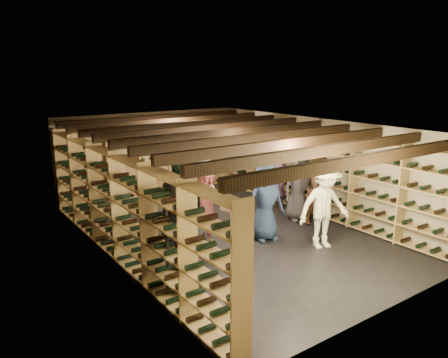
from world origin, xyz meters
TOP-DOWN VIEW (x-y plane):
  - ground at (0.00, 0.00)m, footprint 8.00×8.00m
  - walls at (0.00, 0.00)m, footprint 5.52×8.02m
  - ceiling at (0.00, 0.00)m, footprint 5.50×8.00m
  - ceiling_joists at (0.00, 0.00)m, footprint 5.40×7.12m
  - wine_rack_left at (-2.57, 0.00)m, footprint 0.32×7.50m
  - wine_rack_right at (2.57, 0.00)m, footprint 0.32×7.50m
  - wine_rack_back at (0.00, 3.83)m, footprint 4.70×0.30m
  - crate_stack_left at (-0.41, 1.30)m, footprint 0.58×0.48m
  - crate_stack_right at (0.36, 2.40)m, footprint 0.58×0.48m
  - crate_loose at (1.03, 1.41)m, footprint 0.58×0.48m
  - person_0 at (-2.18, -1.77)m, footprint 0.93×0.64m
  - person_1 at (-1.69, -0.49)m, footprint 0.61×0.42m
  - person_2 at (-0.83, -0.15)m, footprint 0.85×0.69m
  - person_3 at (1.06, -1.75)m, footprint 1.27×0.92m
  - person_5 at (-1.17, -0.67)m, footprint 1.80×0.99m
  - person_6 at (0.38, -0.73)m, footprint 0.91×0.67m
  - person_8 at (2.12, -0.71)m, footprint 0.86×0.71m
  - person_9 at (-0.55, 0.32)m, footprint 1.22×0.83m
  - person_10 at (-0.98, 0.66)m, footprint 1.08×0.62m
  - person_11 at (1.85, 0.54)m, footprint 1.50×0.84m
  - person_12 at (1.88, -0.21)m, footprint 0.89×0.67m

SIDE VIEW (x-z plane):
  - ground at x=0.00m, z-range 0.00..0.00m
  - crate_loose at x=1.03m, z-range 0.00..0.17m
  - crate_stack_right at x=0.36m, z-range 0.00..0.51m
  - crate_stack_left at x=-0.41m, z-range 0.00..0.85m
  - person_11 at x=1.85m, z-range 0.00..1.54m
  - person_1 at x=-1.69m, z-range 0.00..1.61m
  - person_8 at x=2.12m, z-range 0.00..1.63m
  - person_12 at x=1.88m, z-range 0.00..1.65m
  - person_2 at x=-0.83m, z-range 0.00..1.66m
  - person_6 at x=0.38m, z-range 0.00..1.71m
  - person_10 at x=-0.98m, z-range 0.00..1.73m
  - person_9 at x=-0.55m, z-range 0.00..1.74m
  - person_3 at x=1.06m, z-range 0.00..1.78m
  - person_0 at x=-2.18m, z-range 0.00..1.82m
  - person_5 at x=-1.17m, z-range 0.00..1.85m
  - wine_rack_back at x=0.00m, z-range 0.00..2.15m
  - wine_rack_left at x=-2.57m, z-range 0.00..2.15m
  - wine_rack_right at x=2.57m, z-range 0.00..2.15m
  - walls at x=0.00m, z-range 0.00..2.40m
  - ceiling_joists at x=0.00m, z-range 2.17..2.35m
  - ceiling at x=0.00m, z-range 2.40..2.40m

